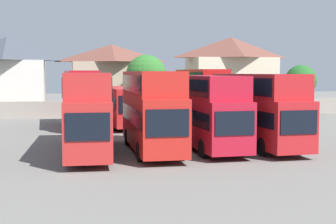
# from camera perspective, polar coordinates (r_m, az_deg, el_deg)

# --- Properties ---
(ground) EXTENTS (140.00, 140.00, 0.00)m
(ground) POSITION_cam_1_polar(r_m,az_deg,el_deg) (48.82, -3.52, -1.20)
(ground) COLOR slate
(depot_boundary_wall) EXTENTS (56.00, 0.50, 1.80)m
(depot_boundary_wall) POSITION_cam_1_polar(r_m,az_deg,el_deg) (55.43, -4.49, 0.41)
(depot_boundary_wall) COLOR gray
(depot_boundary_wall) RESTS_ON ground
(bus_1) EXTENTS (3.03, 12.12, 4.87)m
(bus_1) POSITION_cam_1_polar(r_m,az_deg,el_deg) (30.42, -9.15, 0.46)
(bus_1) COLOR red
(bus_1) RESTS_ON ground
(bus_2) EXTENTS (2.72, 10.37, 4.96)m
(bus_2) POSITION_cam_1_polar(r_m,az_deg,el_deg) (30.47, -1.89, 0.60)
(bus_2) COLOR red
(bus_2) RESTS_ON ground
(bus_3) EXTENTS (2.89, 10.15, 4.69)m
(bus_3) POSITION_cam_1_polar(r_m,az_deg,el_deg) (31.72, 4.38, 0.49)
(bus_3) COLOR #AD1527
(bus_3) RESTS_ON ground
(bus_4) EXTENTS (2.94, 11.05, 4.80)m
(bus_4) POSITION_cam_1_polar(r_m,az_deg,el_deg) (33.01, 10.19, 0.69)
(bus_4) COLOR #B01D21
(bus_4) RESTS_ON ground
(bus_5) EXTENTS (2.98, 10.69, 5.05)m
(bus_5) POSITION_cam_1_polar(r_m,az_deg,el_deg) (44.90, -10.01, 1.87)
(bus_5) COLOR red
(bus_5) RESTS_ON ground
(bus_6) EXTENTS (3.29, 10.55, 3.55)m
(bus_6) POSITION_cam_1_polar(r_m,az_deg,el_deg) (44.99, -5.45, 0.88)
(bus_6) COLOR red
(bus_6) RESTS_ON ground
(bus_7) EXTENTS (2.85, 11.21, 3.46)m
(bus_7) POSITION_cam_1_polar(r_m,az_deg,el_deg) (45.73, -0.65, 0.90)
(bus_7) COLOR red
(bus_7) RESTS_ON ground
(bus_8) EXTENTS (2.64, 11.46, 5.17)m
(bus_8) POSITION_cam_1_polar(r_m,az_deg,el_deg) (46.99, 3.80, 2.13)
(bus_8) COLOR #B41516
(bus_8) RESTS_ON ground
(house_terrace_left) EXTENTS (9.22, 7.17, 9.28)m
(house_terrace_left) POSITION_cam_1_polar(r_m,az_deg,el_deg) (63.88, -17.91, 4.20)
(house_terrace_left) COLOR silver
(house_terrace_left) RESTS_ON ground
(house_terrace_centre) EXTENTS (10.39, 7.32, 8.48)m
(house_terrace_centre) POSITION_cam_1_polar(r_m,az_deg,el_deg) (64.30, -6.45, 4.02)
(house_terrace_centre) COLOR tan
(house_terrace_centre) RESTS_ON ground
(house_terrace_right) EXTENTS (11.33, 7.59, 9.58)m
(house_terrace_right) POSITION_cam_1_polar(r_m,az_deg,el_deg) (66.90, 7.20, 4.52)
(house_terrace_right) COLOR beige
(house_terrace_right) RESTS_ON ground
(tree_left_of_lot) EXTENTS (4.72, 4.72, 6.97)m
(tree_left_of_lot) POSITION_cam_1_polar(r_m,az_deg,el_deg) (58.08, -2.53, 4.25)
(tree_left_of_lot) COLOR brown
(tree_left_of_lot) RESTS_ON ground
(tree_behind_wall) EXTENTS (3.60, 3.60, 5.76)m
(tree_behind_wall) POSITION_cam_1_polar(r_m,az_deg,el_deg) (59.07, 14.99, 3.48)
(tree_behind_wall) COLOR brown
(tree_behind_wall) RESTS_ON ground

